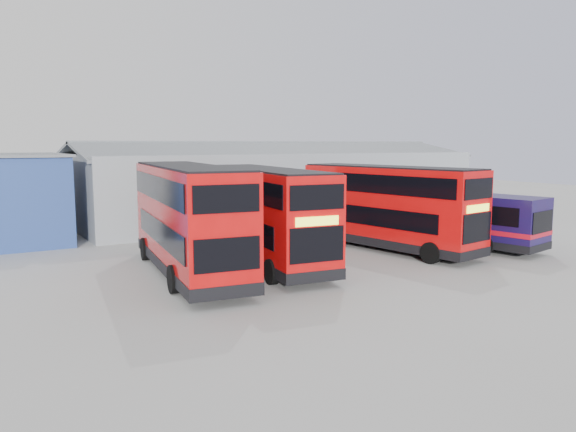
% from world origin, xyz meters
% --- Properties ---
extents(ground_plane, '(120.00, 120.00, 0.00)m').
position_xyz_m(ground_plane, '(0.00, 0.00, 0.00)').
color(ground_plane, gray).
rests_on(ground_plane, ground).
extents(maintenance_shed, '(30.50, 12.00, 5.89)m').
position_xyz_m(maintenance_shed, '(8.00, 20.00, 2.60)').
color(maintenance_shed, gray).
rests_on(maintenance_shed, ground).
extents(double_decker_left, '(4.22, 11.56, 4.79)m').
position_xyz_m(double_decker_left, '(-4.98, 4.81, 2.38)').
color(double_decker_left, red).
rests_on(double_decker_left, ground).
extents(double_decker_centre, '(3.94, 11.01, 4.56)m').
position_xyz_m(double_decker_centre, '(-1.07, 4.97, 2.27)').
color(double_decker_centre, red).
rests_on(double_decker_centre, ground).
extents(double_decker_right, '(4.19, 10.93, 4.52)m').
position_xyz_m(double_decker_right, '(6.34, 4.80, 2.25)').
color(double_decker_right, red).
rests_on(double_decker_right, ground).
extents(single_decker_blue, '(4.59, 11.25, 2.98)m').
position_xyz_m(single_decker_blue, '(10.33, 4.47, 1.48)').
color(single_decker_blue, '#120E3F').
rests_on(single_decker_blue, ground).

